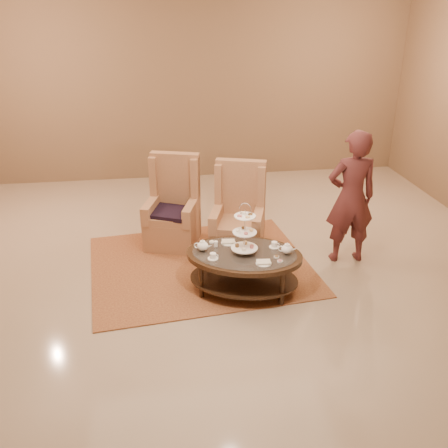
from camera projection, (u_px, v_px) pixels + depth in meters
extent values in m
plane|color=tan|center=(218.00, 283.00, 5.98)|extent=(8.00, 8.00, 0.00)
cube|color=beige|center=(218.00, 283.00, 5.98)|extent=(8.00, 8.00, 0.02)
cube|color=#806346|center=(188.00, 82.00, 8.86)|extent=(8.00, 0.04, 3.50)
cube|color=#A76D3B|center=(200.00, 265.00, 6.36)|extent=(2.93, 2.53, 0.01)
cylinder|color=black|center=(201.00, 281.00, 5.59)|extent=(0.07, 0.07, 0.43)
cylinder|color=black|center=(282.00, 288.00, 5.46)|extent=(0.07, 0.07, 0.43)
cylinder|color=black|center=(209.00, 261.00, 6.01)|extent=(0.07, 0.07, 0.43)
cylinder|color=black|center=(284.00, 267.00, 5.88)|extent=(0.07, 0.07, 0.43)
cylinder|color=silver|center=(245.00, 231.00, 5.51)|extent=(0.01, 0.01, 0.54)
torus|color=silver|center=(245.00, 209.00, 5.40)|extent=(0.13, 0.05, 0.14)
cylinder|color=white|center=(244.00, 248.00, 5.59)|extent=(0.38, 0.38, 0.01)
cylinder|color=white|center=(245.00, 232.00, 5.51)|extent=(0.34, 0.34, 0.01)
cylinder|color=white|center=(245.00, 216.00, 5.43)|extent=(0.30, 0.30, 0.01)
cylinder|color=#BC6360|center=(252.00, 246.00, 5.57)|extent=(0.05, 0.05, 0.03)
cylinder|color=#DCB06E|center=(245.00, 243.00, 5.66)|extent=(0.05, 0.05, 0.03)
cylinder|color=brown|center=(237.00, 245.00, 5.60)|extent=(0.05, 0.05, 0.03)
cylinder|color=white|center=(243.00, 249.00, 5.51)|extent=(0.05, 0.05, 0.03)
ellipsoid|color=#DCB06E|center=(251.00, 230.00, 5.51)|extent=(0.06, 0.06, 0.03)
ellipsoid|color=brown|center=(244.00, 228.00, 5.57)|extent=(0.06, 0.06, 0.03)
ellipsoid|color=white|center=(238.00, 231.00, 5.50)|extent=(0.06, 0.06, 0.03)
ellipsoid|color=#BC6360|center=(246.00, 233.00, 5.44)|extent=(0.06, 0.06, 0.03)
cube|color=brown|center=(250.00, 214.00, 5.45)|extent=(0.06, 0.05, 0.02)
cube|color=white|center=(242.00, 213.00, 5.48)|extent=(0.06, 0.05, 0.02)
cube|color=#BC6360|center=(240.00, 216.00, 5.40)|extent=(0.06, 0.05, 0.02)
cube|color=#DCB06E|center=(248.00, 217.00, 5.37)|extent=(0.06, 0.05, 0.02)
ellipsoid|color=white|center=(203.00, 246.00, 5.65)|extent=(0.16, 0.16, 0.10)
cylinder|color=white|center=(203.00, 242.00, 5.62)|extent=(0.08, 0.08, 0.01)
sphere|color=white|center=(203.00, 241.00, 5.62)|extent=(0.03, 0.03, 0.02)
cone|color=white|center=(210.00, 246.00, 5.63)|extent=(0.08, 0.05, 0.06)
torus|color=white|center=(197.00, 246.00, 5.66)|extent=(0.07, 0.03, 0.07)
ellipsoid|color=white|center=(287.00, 249.00, 5.58)|extent=(0.16, 0.16, 0.10)
cylinder|color=white|center=(287.00, 245.00, 5.55)|extent=(0.08, 0.08, 0.01)
sphere|color=white|center=(287.00, 244.00, 5.55)|extent=(0.03, 0.03, 0.02)
cone|color=white|center=(294.00, 249.00, 5.56)|extent=(0.08, 0.05, 0.06)
torus|color=white|center=(281.00, 249.00, 5.58)|extent=(0.07, 0.03, 0.07)
cylinder|color=white|center=(213.00, 258.00, 5.49)|extent=(0.15, 0.15, 0.01)
cylinder|color=white|center=(213.00, 256.00, 5.48)|extent=(0.09, 0.09, 0.06)
torus|color=white|center=(217.00, 256.00, 5.47)|extent=(0.04, 0.02, 0.04)
cylinder|color=white|center=(274.00, 247.00, 5.75)|extent=(0.15, 0.15, 0.01)
cylinder|color=white|center=(274.00, 244.00, 5.73)|extent=(0.09, 0.09, 0.06)
torus|color=white|center=(278.00, 245.00, 5.73)|extent=(0.04, 0.02, 0.04)
cylinder|color=white|center=(228.00, 243.00, 5.84)|extent=(0.22, 0.22, 0.01)
cube|color=beige|center=(228.00, 242.00, 5.84)|extent=(0.16, 0.12, 0.02)
cylinder|color=white|center=(264.00, 263.00, 5.39)|extent=(0.22, 0.22, 0.01)
cube|color=beige|center=(264.00, 262.00, 5.38)|extent=(0.16, 0.12, 0.02)
cylinder|color=white|center=(216.00, 244.00, 5.76)|extent=(0.06, 0.06, 0.06)
cylinder|color=white|center=(280.00, 261.00, 5.42)|extent=(0.08, 0.08, 0.02)
cylinder|color=#BC6360|center=(280.00, 260.00, 5.42)|extent=(0.05, 0.05, 0.01)
cylinder|color=white|center=(276.00, 257.00, 5.52)|extent=(0.08, 0.08, 0.02)
cylinder|color=brown|center=(277.00, 256.00, 5.51)|extent=(0.05, 0.05, 0.01)
cylinder|color=white|center=(212.00, 242.00, 5.85)|extent=(0.08, 0.08, 0.02)
cylinder|color=white|center=(212.00, 241.00, 5.85)|extent=(0.05, 0.05, 0.01)
cube|color=#B37A54|center=(173.00, 231.00, 6.83)|extent=(0.83, 0.83, 0.40)
cube|color=#B37A54|center=(171.00, 216.00, 6.69)|extent=(0.70, 0.70, 0.09)
cube|color=#B37A54|center=(176.00, 196.00, 6.90)|extent=(0.67, 0.32, 1.23)
cube|color=#B37A54|center=(154.00, 176.00, 6.79)|extent=(0.15, 0.23, 0.57)
cube|color=#B37A54|center=(195.00, 178.00, 6.71)|extent=(0.15, 0.23, 0.57)
cube|color=#B37A54|center=(151.00, 210.00, 6.69)|extent=(0.28, 0.60, 0.25)
cube|color=#B37A54|center=(191.00, 212.00, 6.62)|extent=(0.28, 0.60, 0.25)
cube|color=black|center=(170.00, 212.00, 6.63)|extent=(0.67, 0.65, 0.06)
cube|color=#B37A54|center=(237.00, 240.00, 6.58)|extent=(0.82, 0.82, 0.39)
cube|color=#B37A54|center=(237.00, 225.00, 6.43)|extent=(0.70, 0.70, 0.09)
cube|color=#B37A54|center=(240.00, 204.00, 6.65)|extent=(0.66, 0.32, 1.22)
cube|color=#B37A54|center=(219.00, 184.00, 6.54)|extent=(0.15, 0.22, 0.56)
cube|color=#B37A54|center=(262.00, 186.00, 6.46)|extent=(0.15, 0.22, 0.56)
cube|color=#B37A54|center=(216.00, 218.00, 6.44)|extent=(0.28, 0.60, 0.24)
cube|color=#B37A54|center=(258.00, 221.00, 6.36)|extent=(0.28, 0.60, 0.24)
imported|color=#552425|center=(351.00, 198.00, 6.18)|extent=(0.63, 0.42, 1.71)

